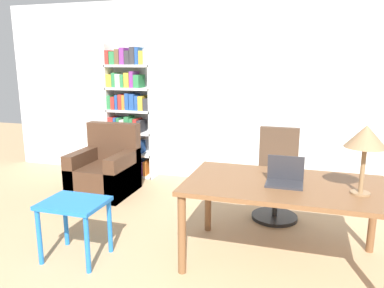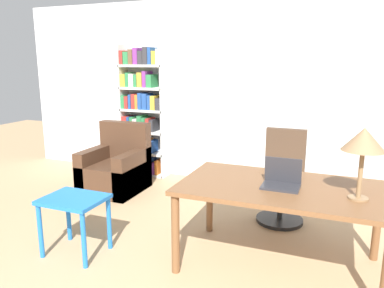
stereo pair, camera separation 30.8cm
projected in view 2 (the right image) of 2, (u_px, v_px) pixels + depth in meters
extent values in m
cube|color=silver|center=(258.00, 93.00, 5.35)|extent=(8.00, 0.06, 2.70)
cube|color=brown|center=(282.00, 188.00, 3.21)|extent=(1.73, 1.00, 0.04)
cylinder|color=brown|center=(175.00, 234.00, 3.19)|extent=(0.07, 0.07, 0.71)
cylinder|color=brown|center=(210.00, 199.00, 3.98)|extent=(0.07, 0.07, 0.71)
cylinder|color=brown|center=(377.00, 223.00, 3.39)|extent=(0.07, 0.07, 0.71)
cube|color=#2D2D33|center=(280.00, 187.00, 3.15)|extent=(0.31, 0.22, 0.02)
cube|color=#2D2D33|center=(283.00, 170.00, 3.21)|extent=(0.31, 0.03, 0.22)
cube|color=white|center=(283.00, 170.00, 3.21)|extent=(0.28, 0.03, 0.20)
cylinder|color=olive|center=(358.00, 198.00, 2.90)|extent=(0.15, 0.15, 0.01)
cylinder|color=olive|center=(360.00, 174.00, 2.85)|extent=(0.04, 0.04, 0.37)
cone|color=#93704C|center=(364.00, 139.00, 2.80)|extent=(0.32, 0.32, 0.18)
cylinder|color=black|center=(279.00, 220.00, 4.28)|extent=(0.53, 0.53, 0.04)
cylinder|color=#262626|center=(280.00, 204.00, 4.24)|extent=(0.06, 0.06, 0.33)
cube|color=#4C3828|center=(281.00, 186.00, 4.20)|extent=(0.47, 0.47, 0.10)
cube|color=#4C3828|center=(285.00, 153.00, 4.30)|extent=(0.45, 0.08, 0.57)
cube|color=blue|center=(74.00, 199.00, 3.48)|extent=(0.56, 0.46, 0.04)
cylinder|color=blue|center=(40.00, 231.00, 3.45)|extent=(0.04, 0.04, 0.52)
cylinder|color=blue|center=(84.00, 241.00, 3.27)|extent=(0.04, 0.04, 0.52)
cylinder|color=blue|center=(68.00, 216.00, 3.80)|extent=(0.04, 0.04, 0.52)
cylinder|color=blue|center=(109.00, 223.00, 3.62)|extent=(0.04, 0.04, 0.52)
cube|color=#472D1E|center=(114.00, 177.00, 5.27)|extent=(0.77, 0.80, 0.40)
cube|color=#472D1E|center=(125.00, 140.00, 5.45)|extent=(0.77, 0.16, 0.54)
cube|color=#472D1E|center=(96.00, 168.00, 5.36)|extent=(0.16, 0.80, 0.59)
cube|color=#472D1E|center=(133.00, 173.00, 5.14)|extent=(0.16, 0.80, 0.59)
cube|color=white|center=(124.00, 110.00, 6.02)|extent=(0.04, 0.28, 2.05)
cube|color=white|center=(165.00, 112.00, 5.76)|extent=(0.04, 0.28, 2.05)
cube|color=white|center=(146.00, 173.00, 6.11)|extent=(0.74, 0.28, 0.04)
cube|color=orange|center=(129.00, 164.00, 6.19)|extent=(0.09, 0.24, 0.21)
cube|color=#333338|center=(134.00, 164.00, 6.16)|extent=(0.07, 0.24, 0.21)
cube|color=brown|center=(139.00, 164.00, 6.13)|extent=(0.09, 0.24, 0.21)
cube|color=brown|center=(144.00, 165.00, 6.10)|extent=(0.08, 0.24, 0.20)
cube|color=orange|center=(148.00, 166.00, 6.06)|extent=(0.06, 0.24, 0.21)
cube|color=#234C99|center=(152.00, 165.00, 6.03)|extent=(0.06, 0.24, 0.26)
cube|color=#7F338C|center=(156.00, 167.00, 6.02)|extent=(0.07, 0.24, 0.18)
cube|color=orange|center=(159.00, 166.00, 5.99)|extent=(0.05, 0.24, 0.22)
cube|color=white|center=(145.00, 152.00, 6.03)|extent=(0.74, 0.28, 0.04)
cube|color=brown|center=(128.00, 143.00, 6.12)|extent=(0.07, 0.24, 0.23)
cube|color=#7F338C|center=(132.00, 143.00, 6.09)|extent=(0.07, 0.24, 0.24)
cube|color=#B72D28|center=(137.00, 143.00, 6.06)|extent=(0.09, 0.24, 0.23)
cube|color=#7F338C|center=(141.00, 144.00, 6.04)|extent=(0.05, 0.24, 0.21)
cube|color=#2D7F47|center=(144.00, 144.00, 6.01)|extent=(0.04, 0.24, 0.22)
cube|color=orange|center=(148.00, 145.00, 5.99)|extent=(0.08, 0.24, 0.21)
cube|color=#234C99|center=(153.00, 146.00, 5.96)|extent=(0.08, 0.24, 0.19)
cube|color=white|center=(145.00, 131.00, 5.96)|extent=(0.74, 0.28, 0.04)
cube|color=#B72D28|center=(128.00, 123.00, 6.04)|extent=(0.09, 0.24, 0.21)
cube|color=#234C99|center=(131.00, 123.00, 6.02)|extent=(0.04, 0.24, 0.21)
cube|color=#2D7F47|center=(134.00, 123.00, 6.00)|extent=(0.05, 0.24, 0.21)
cube|color=silver|center=(138.00, 124.00, 5.98)|extent=(0.07, 0.24, 0.18)
cube|color=#2D7F47|center=(142.00, 123.00, 5.94)|extent=(0.08, 0.24, 0.24)
cube|color=#2D7F47|center=(147.00, 124.00, 5.92)|extent=(0.06, 0.24, 0.21)
cube|color=#B72D28|center=(150.00, 124.00, 5.89)|extent=(0.06, 0.24, 0.21)
cube|color=#333338|center=(154.00, 125.00, 5.87)|extent=(0.06, 0.24, 0.19)
cube|color=white|center=(144.00, 110.00, 5.89)|extent=(0.74, 0.28, 0.04)
cube|color=#2D7F47|center=(126.00, 101.00, 5.98)|extent=(0.06, 0.24, 0.21)
cube|color=#B72D28|center=(130.00, 102.00, 5.95)|extent=(0.06, 0.24, 0.20)
cube|color=#234C99|center=(133.00, 101.00, 5.93)|extent=(0.04, 0.24, 0.23)
cube|color=#B72D28|center=(136.00, 101.00, 5.91)|extent=(0.06, 0.24, 0.23)
cube|color=orange|center=(140.00, 102.00, 5.88)|extent=(0.05, 0.24, 0.23)
cube|color=#234C99|center=(143.00, 101.00, 5.86)|extent=(0.06, 0.24, 0.26)
cube|color=#234C99|center=(147.00, 101.00, 5.83)|extent=(0.08, 0.24, 0.25)
cube|color=#234C99|center=(152.00, 102.00, 5.81)|extent=(0.05, 0.24, 0.22)
cube|color=gold|center=(156.00, 103.00, 5.78)|extent=(0.08, 0.24, 0.22)
cube|color=#333338|center=(161.00, 104.00, 5.75)|extent=(0.09, 0.24, 0.18)
cube|color=white|center=(143.00, 88.00, 5.81)|extent=(0.74, 0.28, 0.04)
cube|color=gold|center=(126.00, 80.00, 5.90)|extent=(0.09, 0.24, 0.19)
cube|color=#2D7F47|center=(130.00, 80.00, 5.87)|extent=(0.06, 0.24, 0.22)
cube|color=silver|center=(134.00, 80.00, 5.84)|extent=(0.08, 0.24, 0.20)
cube|color=#2D7F47|center=(139.00, 81.00, 5.82)|extent=(0.05, 0.24, 0.19)
cube|color=gold|center=(143.00, 80.00, 5.79)|extent=(0.08, 0.24, 0.22)
cube|color=#7F338C|center=(147.00, 79.00, 5.75)|extent=(0.06, 0.24, 0.24)
cube|color=#2D7F47|center=(152.00, 81.00, 5.73)|extent=(0.09, 0.24, 0.19)
cube|color=white|center=(143.00, 66.00, 5.74)|extent=(0.74, 0.28, 0.04)
cube|color=#B72D28|center=(124.00, 58.00, 5.83)|extent=(0.06, 0.24, 0.21)
cube|color=#2D7F47|center=(129.00, 58.00, 5.80)|extent=(0.09, 0.24, 0.19)
cube|color=brown|center=(134.00, 57.00, 5.77)|extent=(0.07, 0.24, 0.23)
cube|color=#7F338C|center=(139.00, 56.00, 5.73)|extent=(0.08, 0.24, 0.25)
cube|color=#333338|center=(143.00, 58.00, 5.71)|extent=(0.08, 0.24, 0.20)
cube|color=#333338|center=(148.00, 56.00, 5.67)|extent=(0.08, 0.24, 0.26)
cube|color=#234C99|center=(153.00, 56.00, 5.64)|extent=(0.06, 0.24, 0.25)
cube|color=gold|center=(157.00, 58.00, 5.62)|extent=(0.07, 0.24, 0.20)
cube|color=silver|center=(161.00, 57.00, 5.59)|extent=(0.08, 0.24, 0.23)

